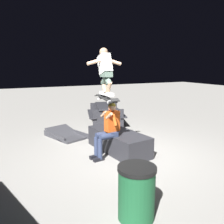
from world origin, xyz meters
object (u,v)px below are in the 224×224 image
(skateboard, at_px, (106,98))
(kicker_ramp, at_px, (66,135))
(ledge_box_main, at_px, (118,141))
(trash_bin, at_px, (136,192))
(picnic_table_back, at_px, (106,111))
(skater_airborne, at_px, (105,69))
(person_sitting_on_ledge, at_px, (108,127))

(skateboard, relative_size, kicker_ramp, 0.69)
(ledge_box_main, distance_m, trash_bin, 2.85)
(kicker_ramp, bearing_deg, skateboard, -166.41)
(ledge_box_main, bearing_deg, picnic_table_back, -17.83)
(skateboard, height_order, trash_bin, skateboard)
(kicker_ramp, bearing_deg, picnic_table_back, -61.62)
(ledge_box_main, xyz_separation_m, skater_airborne, (-0.16, 0.44, 1.89))
(skateboard, distance_m, picnic_table_back, 3.46)
(kicker_ramp, distance_m, picnic_table_back, 2.14)
(ledge_box_main, height_order, skateboard, skateboard)
(skateboard, bearing_deg, person_sitting_on_ledge, -157.50)
(picnic_table_back, bearing_deg, skater_airborne, 155.68)
(ledge_box_main, bearing_deg, kicker_ramp, 27.01)
(person_sitting_on_ledge, height_order, picnic_table_back, person_sitting_on_ledge)
(picnic_table_back, bearing_deg, ledge_box_main, 162.17)
(skater_airborne, bearing_deg, picnic_table_back, -24.32)
(trash_bin, bearing_deg, ledge_box_main, -21.74)
(skateboard, relative_size, skater_airborne, 0.91)
(skater_airborne, bearing_deg, skateboard, -179.00)
(person_sitting_on_ledge, xyz_separation_m, trash_bin, (-2.38, 0.64, -0.36))
(skateboard, bearing_deg, picnic_table_back, -23.90)
(person_sitting_on_ledge, distance_m, trash_bin, 2.49)
(skateboard, distance_m, kicker_ramp, 2.53)
(ledge_box_main, height_order, kicker_ramp, ledge_box_main)
(picnic_table_back, bearing_deg, skateboard, 156.10)
(person_sitting_on_ledge, relative_size, skater_airborne, 1.22)
(ledge_box_main, height_order, trash_bin, trash_bin)
(skateboard, bearing_deg, kicker_ramp, 13.59)
(person_sitting_on_ledge, height_order, trash_bin, person_sitting_on_ledge)
(person_sitting_on_ledge, bearing_deg, ledge_box_main, -57.22)
(skateboard, distance_m, trash_bin, 2.72)
(skater_airborne, distance_m, trash_bin, 3.10)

